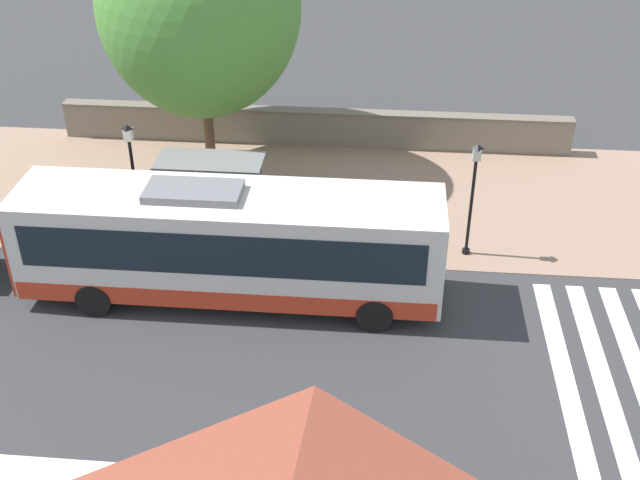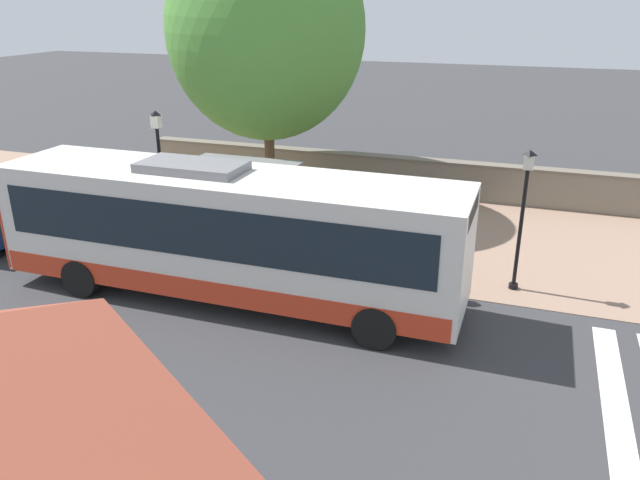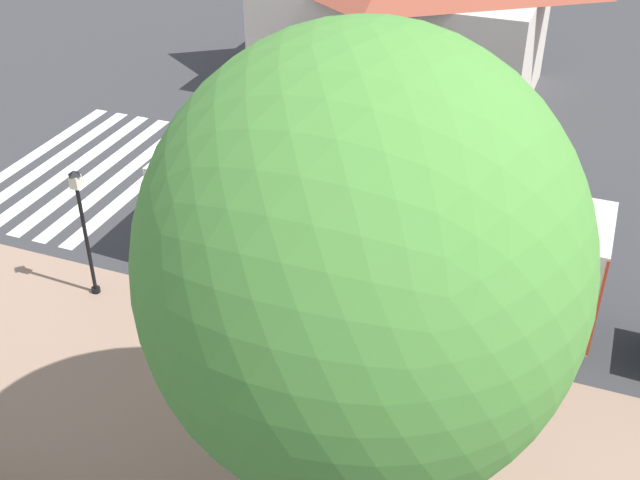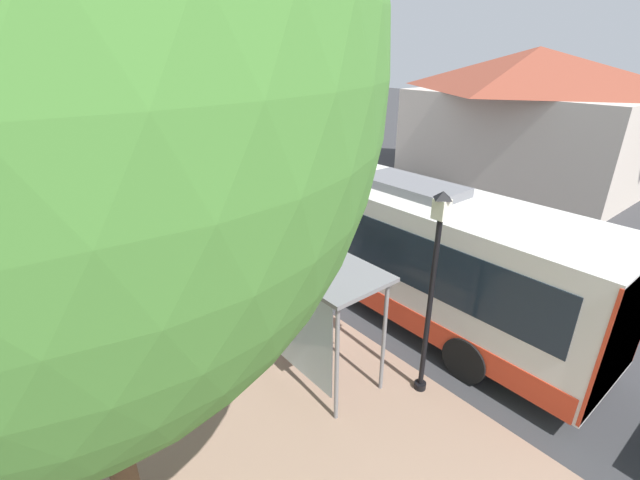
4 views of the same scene
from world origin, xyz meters
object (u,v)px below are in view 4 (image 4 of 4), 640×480
at_px(bus_shelter, 304,282).
at_px(pedestrian, 241,224).
at_px(bus, 382,234).
at_px(bench, 214,308).
at_px(street_lamp_near, 433,282).
at_px(street_lamp_far, 178,183).
at_px(shade_tree, 17,76).

height_order(bus_shelter, pedestrian, bus_shelter).
relative_size(bus, bus_shelter, 3.53).
bearing_deg(bench, pedestrian, 50.32).
xyz_separation_m(bus, street_lamp_near, (-2.22, -3.26, 0.71)).
distance_m(bus_shelter, street_lamp_far, 8.14).
distance_m(pedestrian, street_lamp_far, 2.67).
bearing_deg(shade_tree, pedestrian, 49.48).
bearing_deg(street_lamp_far, bench, -106.03).
distance_m(street_lamp_near, street_lamp_far, 10.18).
height_order(bus_shelter, shade_tree, shade_tree).
relative_size(bench, shade_tree, 0.16).
xyz_separation_m(pedestrian, shade_tree, (-5.99, -7.00, 5.12)).
height_order(pedestrian, street_lamp_far, street_lamp_far).
bearing_deg(bus_shelter, street_lamp_near, -55.91).
height_order(bus_shelter, street_lamp_near, street_lamp_near).
relative_size(street_lamp_near, street_lamp_far, 1.13).
distance_m(bus, street_lamp_far, 7.47).
bearing_deg(bus_shelter, street_lamp_far, 84.53).
height_order(bench, street_lamp_far, street_lamp_far).
distance_m(pedestrian, bench, 4.32).
bearing_deg(street_lamp_near, pedestrian, 85.89).
height_order(pedestrian, street_lamp_near, street_lamp_near).
distance_m(bus_shelter, pedestrian, 6.45).
bearing_deg(bus, shade_tree, -164.13).
bearing_deg(street_lamp_far, bus, -67.68).
xyz_separation_m(pedestrian, bench, (-2.73, -3.29, -0.57)).
distance_m(bus_shelter, shade_tree, 5.77).
bearing_deg(bench, street_lamp_far, 73.97).
bearing_deg(pedestrian, bench, -129.68).
bearing_deg(bench, shade_tree, -131.25).
bearing_deg(pedestrian, street_lamp_near, -94.11).
bearing_deg(shade_tree, bench, 48.75).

